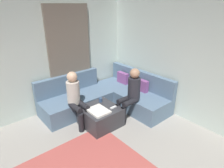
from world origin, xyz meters
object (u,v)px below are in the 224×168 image
(ottoman, at_px, (100,116))
(game_remote, at_px, (113,107))
(coffee_mug, at_px, (101,100))
(person_on_couch_back, at_px, (131,92))
(person_on_couch_side, at_px, (76,97))
(sectional_couch, at_px, (108,97))

(ottoman, height_order, game_remote, game_remote)
(game_remote, bearing_deg, coffee_mug, -174.29)
(game_remote, bearing_deg, person_on_couch_back, 84.47)
(game_remote, xyz_separation_m, person_on_couch_back, (0.05, 0.48, 0.23))
(coffee_mug, relative_size, game_remote, 0.63)
(game_remote, bearing_deg, ottoman, -129.29)
(ottoman, distance_m, person_on_couch_side, 0.68)
(sectional_couch, distance_m, game_remote, 0.83)
(sectional_couch, relative_size, coffee_mug, 26.84)
(game_remote, distance_m, person_on_couch_back, 0.53)
(ottoman, height_order, person_on_couch_back, person_on_couch_back)
(sectional_couch, bearing_deg, person_on_couch_side, -81.61)
(coffee_mug, relative_size, person_on_couch_side, 0.08)
(coffee_mug, xyz_separation_m, person_on_couch_side, (-0.15, -0.54, 0.19))
(coffee_mug, distance_m, person_on_couch_side, 0.59)
(person_on_couch_back, relative_size, person_on_couch_side, 1.00)
(game_remote, height_order, person_on_couch_side, person_on_couch_side)
(coffee_mug, distance_m, person_on_couch_back, 0.71)
(ottoman, distance_m, game_remote, 0.36)
(sectional_couch, height_order, person_on_couch_back, person_on_couch_back)
(coffee_mug, xyz_separation_m, person_on_couch_back, (0.45, 0.52, 0.19))
(ottoman, relative_size, person_on_couch_side, 0.63)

